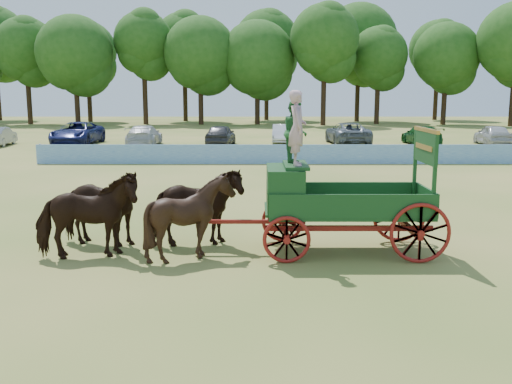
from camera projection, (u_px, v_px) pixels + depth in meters
name	position (u px, v px, depth m)	size (l,w,h in m)	color
ground	(347.00, 260.00, 13.16)	(160.00, 160.00, 0.00)	#A98D4C
horse_lead_left	(87.00, 217.00, 13.13)	(1.06, 2.32, 1.96)	black
horse_lead_right	(99.00, 208.00, 14.21)	(1.06, 2.32, 1.96)	black
horse_wheel_left	(191.00, 217.00, 13.13)	(1.59, 1.78, 1.97)	black
horse_wheel_right	(196.00, 208.00, 14.21)	(1.06, 2.32, 1.96)	black
farm_dray	(317.00, 185.00, 13.57)	(6.00, 2.00, 3.87)	maroon
sponsor_banner	(277.00, 154.00, 30.81)	(26.00, 0.08, 1.05)	#2062B2
parked_cars	(317.00, 134.00, 42.43)	(57.77, 7.54, 1.65)	silver
treeline	(229.00, 46.00, 70.85)	(87.00, 24.08, 15.55)	#382314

